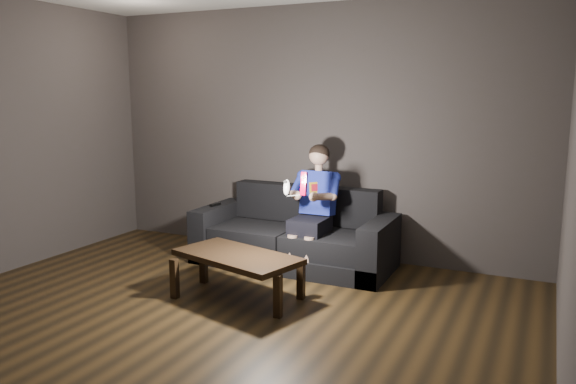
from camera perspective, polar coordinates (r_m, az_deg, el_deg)
The scene contains 8 objects.
floor at distance 4.31m, azimuth -10.98°, elevation -14.37°, with size 5.00×5.00×0.00m, color black.
back_wall at distance 6.14m, azimuth 2.53°, elevation 6.11°, with size 5.00×0.04×2.70m, color #3F3A37.
sofa at distance 5.87m, azimuth 0.69°, elevation -4.89°, with size 2.04×0.88×0.79m.
child at distance 5.64m, azimuth 2.66°, elevation -0.72°, with size 0.50×0.61×1.22m.
wii_remote_red at distance 5.13m, azimuth 1.62°, elevation 0.85°, with size 0.06×0.08×0.22m.
nunchuk_white at distance 5.22m, azimuth -0.14°, elevation 0.48°, with size 0.08×0.11×0.16m.
wii_remote_black at distance 6.16m, azimuth -7.39°, elevation -1.27°, with size 0.06×0.15×0.03m.
coffee_table at distance 4.89m, azimuth -5.17°, elevation -6.88°, with size 1.21×0.82×0.40m.
Camera 1 is at (2.36, -3.15, 1.77)m, focal length 35.00 mm.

